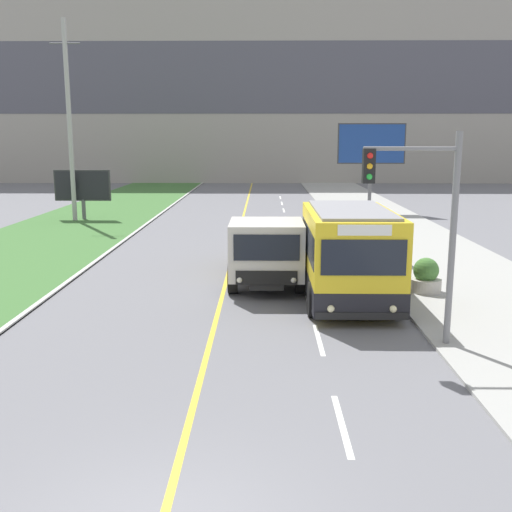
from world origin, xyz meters
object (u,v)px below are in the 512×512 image
Objects in this scene: billboard_small at (83,186)px; planter_round_far at (362,222)px; city_bus at (349,256)px; billboard_large at (371,147)px; planter_round_near at (426,277)px; utility_pole_far at (69,121)px; dump_truck at (266,251)px; traffic_light_mast at (425,211)px; planter_round_second at (395,252)px; planter_round_third at (372,235)px.

billboard_small is 17.42m from planter_round_far.
planter_round_far is at bearing 79.10° from city_bus.
city_bus is at bearing -101.34° from billboard_large.
planter_round_near is (16.57, -17.98, -1.50)m from billboard_small.
utility_pole_far is at bearing -133.27° from billboard_small.
dump_truck is 7.48m from traffic_light_mast.
dump_truck is at bearing 121.25° from traffic_light_mast.
planter_round_second is at bearing 64.19° from city_bus.
planter_round_second is 1.02× the size of planter_round_third.
planter_round_third is (-0.24, 8.49, 0.01)m from planter_round_near.
planter_round_near is 0.93× the size of planter_round_far.
city_bus reaches higher than planter_round_second.
planter_round_near is at bearing -12.16° from dump_truck.
traffic_light_mast is at bearing -106.64° from planter_round_near.
billboard_large is 5.13× the size of planter_round_second.
utility_pole_far is at bearing 125.71° from dump_truck.
billboard_large is 9.98m from planter_round_far.
utility_pole_far is (-11.79, 16.39, 4.80)m from dump_truck.
planter_round_second is at bearing 31.35° from dump_truck.
city_bus is at bearing -157.39° from planter_round_near.
billboard_large is 13.97m from planter_round_third.
planter_round_far is at bearing 65.88° from dump_truck.
billboard_small is (-11.35, 16.85, 0.87)m from dump_truck.
billboard_large is (3.40, 26.74, 1.12)m from traffic_light_mast.
billboard_large is 22.17m from planter_round_near.
billboard_small is 3.01× the size of planter_round_third.
planter_round_near is at bearing -89.93° from planter_round_far.
utility_pole_far is 19.43m from billboard_large.
city_bus is 0.81× the size of dump_truck.
traffic_light_mast is 5.91m from planter_round_near.
utility_pole_far reaches higher than planter_round_near.
billboard_small is 21.50m from planter_round_second.
utility_pole_far is at bearing 124.54° from traffic_light_mast.
city_bus reaches higher than planter_round_far.
billboard_large reaches higher than traffic_light_mast.
planter_round_near is at bearing -45.86° from utility_pole_far.
planter_round_far is (16.55, -5.24, -1.46)m from billboard_small.
city_bus is 23.93m from utility_pole_far.
planter_round_near is (-1.90, -21.74, -3.88)m from billboard_large.
billboard_small is at bearing 46.73° from utility_pole_far.
dump_truck is 12.73m from planter_round_far.
planter_round_third is (16.76, -9.03, -5.42)m from utility_pole_far.
billboard_large is at bearing 70.96° from dump_truck.
planter_round_second is 8.49m from planter_round_far.
city_bus is 23.50m from billboard_large.
utility_pole_far is (-14.32, 18.63, 4.52)m from city_bus.
city_bus is 3.05m from planter_round_near.
utility_pole_far is 10.19× the size of planter_round_second.
planter_round_third is at bearing 84.69° from traffic_light_mast.
planter_round_near is 4.24m from planter_round_second.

